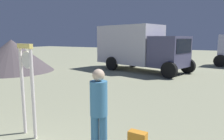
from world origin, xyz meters
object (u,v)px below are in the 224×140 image
person_near_clock (99,109)px  dome_tent (12,55)px  standing_clock (27,80)px  box_truck_near (138,46)px

person_near_clock → dome_tent: (-10.40, 5.49, 0.12)m
standing_clock → person_near_clock: size_ratio=1.25×
person_near_clock → dome_tent: dome_tent is taller
box_truck_near → dome_tent: box_truck_near is taller
standing_clock → person_near_clock: standing_clock is taller
dome_tent → standing_clock: bearing=-32.9°
box_truck_near → person_near_clock: bearing=-70.9°
box_truck_near → dome_tent: 8.27m
standing_clock → box_truck_near: box_truck_near is taller
standing_clock → dome_tent: dome_tent is taller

